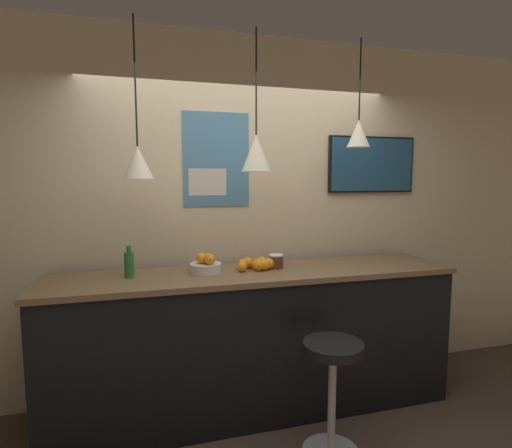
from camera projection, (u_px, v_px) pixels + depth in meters
back_wall at (242, 215)px, 3.33m from camera, size 8.00×0.06×2.90m
service_counter at (256, 340)px, 3.01m from camera, size 3.01×0.66×1.07m
bar_stool at (332, 375)px, 2.50m from camera, size 0.38×0.38×0.74m
fruit_bowl at (206, 265)px, 2.89m from camera, size 0.23×0.23×0.15m
orange_pile at (258, 264)px, 3.01m from camera, size 0.30×0.20×0.09m
juice_bottle at (129, 264)px, 2.75m from camera, size 0.07×0.07×0.22m
spread_jar at (276, 261)px, 3.04m from camera, size 0.11×0.11×0.10m
pendant_lamp_left at (138, 162)px, 2.64m from camera, size 0.20×0.20×1.05m
pendant_lamp_middle at (256, 153)px, 2.85m from camera, size 0.21×0.21×1.00m
pendant_lamp_right at (359, 133)px, 3.05m from camera, size 0.18×0.18×0.81m
mounted_tv at (372, 165)px, 3.55m from camera, size 0.83×0.04×0.49m
hanging_menu_board at (208, 182)px, 2.54m from camera, size 0.24×0.01×0.17m
wall_poster at (216, 160)px, 3.19m from camera, size 0.53×0.01×0.75m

